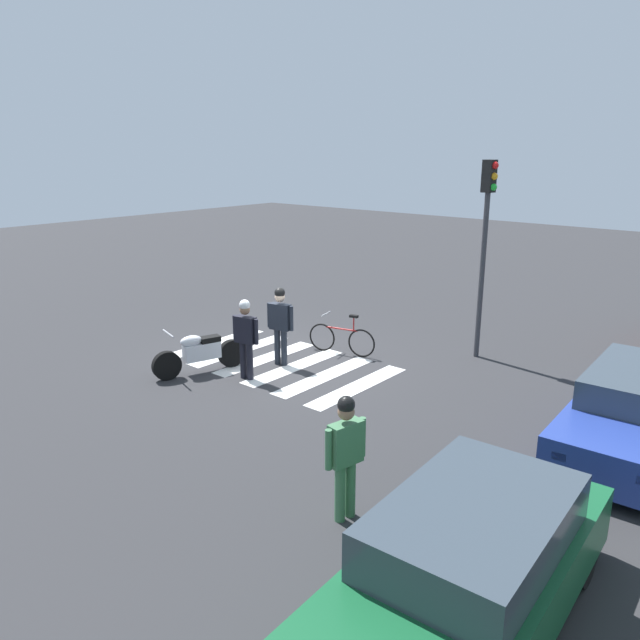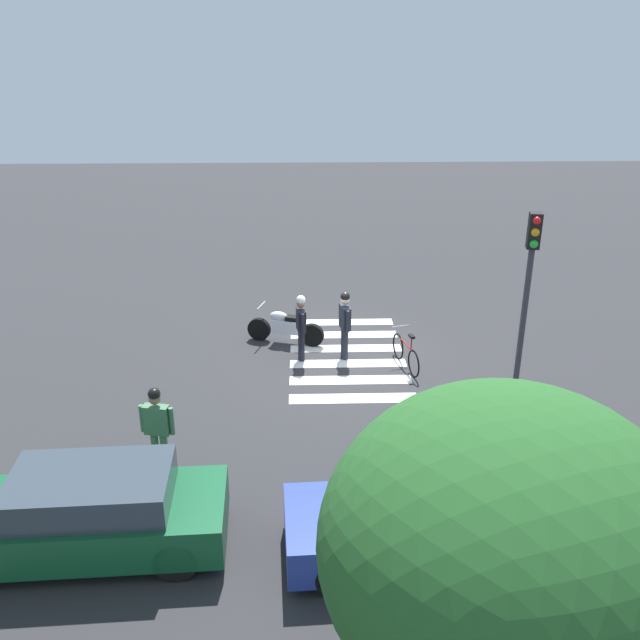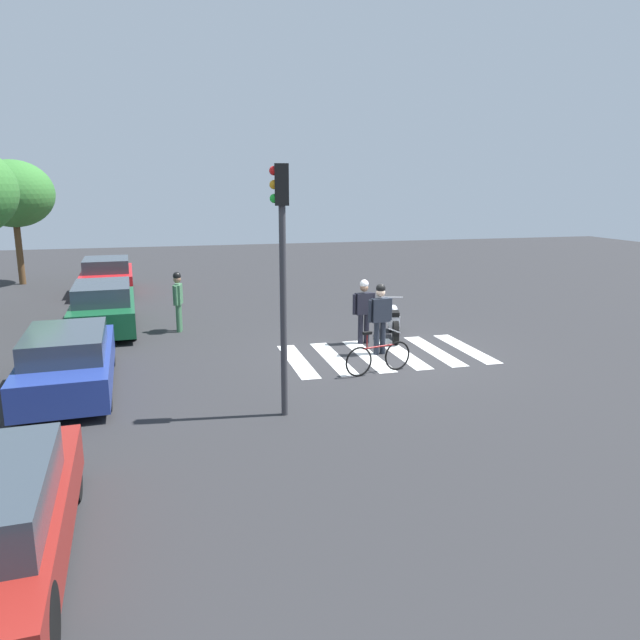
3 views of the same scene
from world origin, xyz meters
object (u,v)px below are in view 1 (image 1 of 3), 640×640
at_px(car_green_compact, 465,573).
at_px(officer_on_foot, 246,334).
at_px(police_motorcycle, 200,353).
at_px(car_blue_hatchback, 636,411).
at_px(officer_by_motorcycle, 280,320).
at_px(traffic_light_pole, 486,229).
at_px(leaning_bicycle, 342,339).
at_px(pedestrian_bystander, 346,450).

bearing_deg(car_green_compact, officer_on_foot, -116.54).
distance_m(police_motorcycle, officer_on_foot, 1.23).
distance_m(car_blue_hatchback, car_green_compact, 5.46).
height_order(officer_on_foot, officer_by_motorcycle, officer_by_motorcycle).
height_order(police_motorcycle, traffic_light_pole, traffic_light_pole).
xyz_separation_m(police_motorcycle, officer_on_foot, (-0.42, 1.02, 0.54)).
height_order(officer_by_motorcycle, car_green_compact, officer_by_motorcycle).
xyz_separation_m(car_blue_hatchback, traffic_light_pole, (-2.48, -4.02, 2.38)).
distance_m(police_motorcycle, officer_by_motorcycle, 1.89).
distance_m(police_motorcycle, leaning_bicycle, 3.38).
bearing_deg(police_motorcycle, traffic_light_pole, 140.15).
distance_m(police_motorcycle, car_blue_hatchback, 8.48).
bearing_deg(car_green_compact, car_blue_hatchback, 177.53).
bearing_deg(officer_by_motorcycle, car_blue_hatchback, 97.39).
bearing_deg(police_motorcycle, officer_by_motorcycle, 147.34).
bearing_deg(officer_on_foot, officer_by_motorcycle, -177.31).
height_order(leaning_bicycle, car_blue_hatchback, car_blue_hatchback).
bearing_deg(car_green_compact, officer_by_motorcycle, -123.20).
height_order(officer_on_foot, traffic_light_pole, traffic_light_pole).
distance_m(pedestrian_bystander, car_green_compact, 2.28).
distance_m(police_motorcycle, car_green_compact, 8.44).
height_order(officer_on_foot, car_green_compact, officer_on_foot).
bearing_deg(traffic_light_pole, leaning_bicycle, -53.03).
xyz_separation_m(officer_by_motorcycle, pedestrian_bystander, (3.76, 4.80, -0.04)).
xyz_separation_m(police_motorcycle, leaning_bicycle, (-3.00, 1.56, -0.08)).
relative_size(officer_by_motorcycle, traffic_light_pole, 0.40).
height_order(pedestrian_bystander, car_green_compact, pedestrian_bystander).
relative_size(officer_on_foot, car_green_compact, 0.38).
bearing_deg(police_motorcycle, car_green_compact, 69.12).
distance_m(officer_on_foot, car_blue_hatchback, 7.39).
bearing_deg(officer_on_foot, pedestrian_bystander, 60.75).
height_order(car_blue_hatchback, car_green_compact, car_green_compact).
height_order(leaning_bicycle, car_green_compact, car_green_compact).
bearing_deg(car_green_compact, police_motorcycle, -110.88).
relative_size(officer_on_foot, car_blue_hatchback, 0.38).
xyz_separation_m(leaning_bicycle, pedestrian_bystander, (5.24, 4.21, 0.63)).
bearing_deg(leaning_bicycle, traffic_light_pole, 126.97).
distance_m(officer_on_foot, officer_by_motorcycle, 1.10).
xyz_separation_m(pedestrian_bystander, traffic_light_pole, (-7.16, -1.66, 2.00)).
distance_m(officer_by_motorcycle, car_green_compact, 8.27).
xyz_separation_m(car_green_compact, traffic_light_pole, (-7.93, -3.78, 2.33)).
relative_size(leaning_bicycle, pedestrian_bystander, 0.96).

